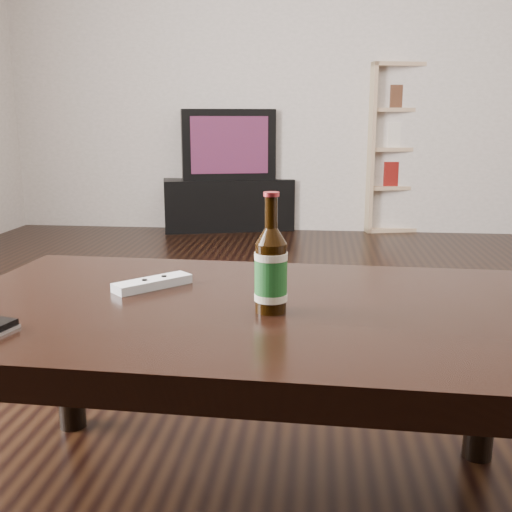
# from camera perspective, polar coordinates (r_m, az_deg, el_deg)

# --- Properties ---
(floor) EXTENTS (5.00, 6.00, 0.01)m
(floor) POSITION_cam_1_polar(r_m,az_deg,el_deg) (1.95, 6.98, -13.78)
(floor) COLOR black
(floor) RESTS_ON ground
(wall_back) EXTENTS (5.00, 0.02, 2.70)m
(wall_back) POSITION_cam_1_polar(r_m,az_deg,el_deg) (4.78, 6.94, 18.60)
(wall_back) COLOR #B6ADA0
(wall_back) RESTS_ON ground
(tv_stand) EXTENTS (1.11, 0.75, 0.41)m
(tv_stand) POSITION_cam_1_polar(r_m,az_deg,el_deg) (4.90, -2.75, 5.09)
(tv_stand) COLOR black
(tv_stand) RESTS_ON floor
(tv) EXTENTS (0.81, 0.62, 0.54)m
(tv) POSITION_cam_1_polar(r_m,az_deg,el_deg) (4.86, -2.81, 10.61)
(tv) COLOR black
(tv) RESTS_ON tv_stand
(bookshelf) EXTENTS (0.75, 0.47, 1.28)m
(bookshelf) POSITION_cam_1_polar(r_m,az_deg,el_deg) (4.95, 14.00, 10.21)
(bookshelf) COLOR tan
(bookshelf) RESTS_ON floor
(coffee_table) EXTENTS (1.32, 0.80, 0.49)m
(coffee_table) POSITION_cam_1_polar(r_m,az_deg,el_deg) (1.29, -0.70, -7.28)
(coffee_table) COLOR black
(coffee_table) RESTS_ON floor
(beer_bottle) EXTENTS (0.08, 0.08, 0.24)m
(beer_bottle) POSITION_cam_1_polar(r_m,az_deg,el_deg) (1.19, 1.43, -1.40)
(beer_bottle) COLOR black
(beer_bottle) RESTS_ON coffee_table
(remote) EXTENTS (0.17, 0.17, 0.02)m
(remote) POSITION_cam_1_polar(r_m,az_deg,el_deg) (1.40, -9.82, -2.57)
(remote) COLOR silver
(remote) RESTS_ON coffee_table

